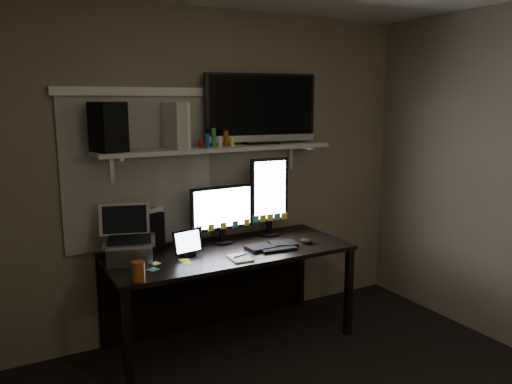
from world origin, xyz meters
TOP-DOWN VIEW (x-y plane):
  - back_wall at (0.00, 1.80)m, footprint 3.60×0.00m
  - window_blinds at (-0.55, 1.79)m, footprint 1.10×0.02m
  - desk at (0.00, 1.55)m, footprint 1.80×0.75m
  - wall_shelf at (0.00, 1.62)m, footprint 1.80×0.35m
  - monitor_landscape at (0.03, 1.62)m, footprint 0.52×0.08m
  - monitor_portrait at (0.46, 1.64)m, footprint 0.33×0.08m
  - keyboard at (0.31, 1.33)m, footprint 0.42×0.20m
  - mouse at (0.59, 1.29)m, footprint 0.10×0.13m
  - notepad at (-0.03, 1.20)m, footprint 0.15×0.20m
  - tablet at (-0.33, 1.43)m, footprint 0.24×0.13m
  - file_sorter at (-0.54, 1.69)m, footprint 0.26×0.17m
  - laptop at (-0.72, 1.49)m, footprint 0.41×0.36m
  - cup at (-0.77, 1.12)m, footprint 0.10×0.10m
  - sticky_notes at (-0.50, 1.31)m, footprint 0.33×0.28m
  - tv at (0.39, 1.65)m, footprint 0.91×0.27m
  - game_console at (-0.31, 1.64)m, footprint 0.12×0.28m
  - speaker at (-0.80, 1.60)m, footprint 0.23×0.26m
  - bottles at (-0.03, 1.57)m, footprint 0.22×0.06m

SIDE VIEW (x-z plane):
  - desk at x=0.00m, z-range 0.19..0.92m
  - sticky_notes at x=-0.50m, z-range 0.73..0.73m
  - notepad at x=-0.03m, z-range 0.73..0.74m
  - keyboard at x=0.31m, z-range 0.73..0.75m
  - mouse at x=0.59m, z-range 0.73..0.77m
  - cup at x=-0.77m, z-range 0.73..0.85m
  - tablet at x=-0.33m, z-range 0.73..0.93m
  - file_sorter at x=-0.54m, z-range 0.73..1.03m
  - laptop at x=-0.72m, z-range 0.73..1.11m
  - monitor_landscape at x=0.03m, z-range 0.73..1.19m
  - monitor_portrait at x=0.46m, z-range 0.73..1.38m
  - back_wall at x=0.00m, z-range -0.55..3.05m
  - window_blinds at x=-0.55m, z-range 0.75..1.85m
  - wall_shelf at x=0.00m, z-range 1.45..1.48m
  - bottles at x=-0.03m, z-range 1.48..1.62m
  - game_console at x=-0.31m, z-range 1.48..1.80m
  - speaker at x=-0.80m, z-range 1.48..1.81m
  - tv at x=0.39m, z-range 1.48..2.02m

